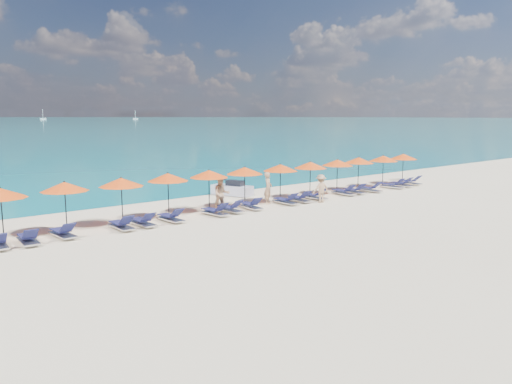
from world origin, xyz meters
TOP-DOWN VIEW (x-y plane):
  - ground at (0.00, 0.00)m, footprint 1400.00×1400.00m
  - sailboat_near at (147.80, 536.76)m, footprint 6.00×2.00m
  - sailboat_far at (233.36, 495.82)m, footprint 5.27×1.76m
  - jetski at (2.84, 8.85)m, footprint 1.85×2.89m
  - beachgoer_a at (2.60, 5.05)m, footprint 0.81×0.76m
  - beachgoer_b at (-0.88, 4.85)m, footprint 1.06×0.84m
  - beachgoer_c at (5.27, 3.37)m, footprint 1.16×0.70m
  - umbrella_2 at (-11.54, 5.30)m, footprint 2.10×2.10m
  - umbrella_3 at (-8.89, 5.53)m, footprint 2.10×2.10m
  - umbrella_4 at (-6.34, 5.30)m, footprint 2.10×2.10m
  - umbrella_5 at (-3.69, 5.57)m, footprint 2.10×2.10m
  - umbrella_6 at (-1.28, 5.43)m, footprint 2.10×2.10m
  - umbrella_7 at (1.17, 5.44)m, footprint 2.10×2.10m
  - umbrella_8 at (3.82, 5.34)m, footprint 2.10×2.10m
  - umbrella_9 at (6.32, 5.28)m, footprint 2.10×2.10m
  - umbrella_10 at (8.88, 5.29)m, footprint 2.10×2.10m
  - umbrella_11 at (11.35, 5.51)m, footprint 2.10×2.10m
  - umbrella_12 at (13.86, 5.29)m, footprint 2.10×2.10m
  - umbrella_13 at (16.42, 5.36)m, footprint 2.10×2.10m
  - lounger_4 at (-10.90, 4.16)m, footprint 0.74×1.74m
  - lounger_5 at (-9.45, 4.37)m, footprint 0.73×1.74m
  - lounger_6 at (-6.90, 4.20)m, footprint 0.63×1.70m
  - lounger_7 at (-5.84, 4.21)m, footprint 0.68×1.72m
  - lounger_8 at (-4.33, 4.24)m, footprint 0.72×1.73m
  - lounger_9 at (-1.80, 4.13)m, footprint 0.79×1.75m
  - lounger_10 at (-0.71, 4.28)m, footprint 0.72×1.73m
  - lounger_11 at (0.70, 4.31)m, footprint 0.79×1.75m
  - lounger_12 at (3.22, 4.18)m, footprint 0.63×1.70m
  - lounger_13 at (4.34, 4.23)m, footprint 0.72×1.74m
  - lounger_14 at (5.74, 4.31)m, footprint 0.65×1.71m
  - lounger_15 at (8.42, 4.28)m, footprint 0.72×1.73m
  - lounger_16 at (9.39, 4.20)m, footprint 0.77×1.75m
  - lounger_17 at (10.80, 4.03)m, footprint 0.66×1.71m
  - lounger_18 at (13.37, 4.08)m, footprint 0.78×1.75m
  - lounger_19 at (14.50, 4.12)m, footprint 0.68×1.72m
  - lounger_20 at (15.92, 4.31)m, footprint 0.66×1.71m

SIDE VIEW (x-z plane):
  - ground at x=0.00m, z-range 0.00..0.00m
  - lounger_4 at x=-10.90m, z-range -0.09..0.56m
  - lounger_5 at x=-9.45m, z-range -0.09..0.56m
  - lounger_6 at x=-6.90m, z-range -0.09..0.56m
  - lounger_7 at x=-5.84m, z-range -0.09..0.56m
  - lounger_8 at x=-4.33m, z-range -0.09..0.56m
  - lounger_9 at x=-1.80m, z-range -0.09..0.56m
  - lounger_10 at x=-0.71m, z-range -0.09..0.56m
  - lounger_11 at x=0.70m, z-range -0.09..0.56m
  - lounger_12 at x=3.22m, z-range -0.09..0.56m
  - lounger_13 at x=4.34m, z-range -0.09..0.56m
  - lounger_14 at x=5.74m, z-range -0.09..0.56m
  - lounger_15 at x=8.42m, z-range -0.09..0.56m
  - lounger_16 at x=9.39m, z-range -0.09..0.56m
  - lounger_17 at x=10.80m, z-range -0.09..0.56m
  - lounger_18 at x=13.37m, z-range -0.09..0.56m
  - lounger_19 at x=14.50m, z-range -0.09..0.56m
  - lounger_20 at x=15.92m, z-range -0.09..0.56m
  - jetski at x=2.84m, z-range -0.09..0.88m
  - beachgoer_c at x=5.27m, z-range 0.00..1.68m
  - beachgoer_a at x=2.60m, z-range 0.00..1.86m
  - beachgoer_b at x=-0.88m, z-range 0.00..1.90m
  - sailboat_far at x=233.36m, z-range -3.84..5.83m
  - sailboat_near at x=147.80m, z-range -4.37..6.63m
  - umbrella_2 at x=-11.54m, z-range 0.88..3.16m
  - umbrella_3 at x=-8.89m, z-range 0.88..3.16m
  - umbrella_4 at x=-6.34m, z-range 0.88..3.16m
  - umbrella_5 at x=-3.69m, z-range 0.88..3.16m
  - umbrella_6 at x=-1.28m, z-range 0.88..3.16m
  - umbrella_7 at x=1.17m, z-range 0.88..3.16m
  - umbrella_8 at x=3.82m, z-range 0.88..3.16m
  - umbrella_9 at x=6.32m, z-range 0.88..3.16m
  - umbrella_10 at x=8.88m, z-range 0.88..3.16m
  - umbrella_11 at x=11.35m, z-range 0.88..3.16m
  - umbrella_12 at x=13.86m, z-range 0.88..3.16m
  - umbrella_13 at x=16.42m, z-range 0.88..3.16m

